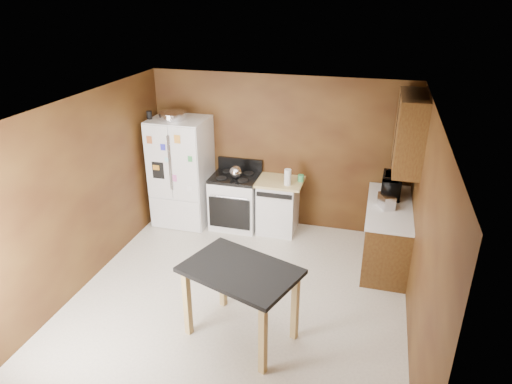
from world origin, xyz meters
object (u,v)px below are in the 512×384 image
at_px(microwave, 392,186).
at_px(paper_towel, 288,177).
at_px(gas_range, 236,200).
at_px(toaster, 387,201).
at_px(pen_cup, 149,115).
at_px(island, 240,280).
at_px(roasting_pan, 173,116).
at_px(dishwasher, 278,205).
at_px(green_canister, 301,178).
at_px(kettle, 236,172).
at_px(refrigerator, 182,172).

bearing_deg(microwave, paper_towel, 92.54).
bearing_deg(gas_range, toaster, -13.07).
height_order(pen_cup, island, pen_cup).
xyz_separation_m(roasting_pan, microwave, (3.43, -0.02, -0.81)).
xyz_separation_m(gas_range, dishwasher, (0.72, 0.02, -0.01)).
bearing_deg(paper_towel, roasting_pan, 179.45).
bearing_deg(microwave, island, 149.87).
distance_m(pen_cup, green_canister, 2.59).
relative_size(green_canister, gas_range, 0.10).
relative_size(green_canister, toaster, 0.40).
relative_size(roasting_pan, dishwasher, 0.49).
bearing_deg(roasting_pan, island, -53.00).
relative_size(dishwasher, island, 0.62).
bearing_deg(pen_cup, roasting_pan, 15.05).
xyz_separation_m(roasting_pan, kettle, (1.02, 0.01, -0.85)).
xyz_separation_m(pen_cup, island, (2.21, -2.37, -1.09)).
relative_size(toaster, gas_range, 0.24).
bearing_deg(roasting_pan, gas_range, 5.22).
bearing_deg(kettle, dishwasher, 9.03).
bearing_deg(roasting_pan, pen_cup, -164.95).
relative_size(kettle, microwave, 0.40).
height_order(roasting_pan, island, roasting_pan).
relative_size(paper_towel, green_canister, 2.41).
bearing_deg(green_canister, island, -94.14).
bearing_deg(island, kettle, 108.66).
height_order(roasting_pan, pen_cup, pen_cup).
relative_size(kettle, gas_range, 0.18).
bearing_deg(refrigerator, microwave, -0.82).
bearing_deg(pen_cup, green_canister, 6.45).
xyz_separation_m(refrigerator, gas_range, (0.91, 0.06, -0.44)).
distance_m(toaster, refrigerator, 3.33).
bearing_deg(dishwasher, toaster, -19.16).
relative_size(gas_range, island, 0.77).
height_order(green_canister, refrigerator, refrigerator).
distance_m(paper_towel, refrigerator, 1.81).
bearing_deg(pen_cup, island, -46.99).
bearing_deg(green_canister, microwave, -8.05).
bearing_deg(green_canister, gas_range, -175.35).
bearing_deg(island, pen_cup, 133.01).
bearing_deg(paper_towel, microwave, -0.02).
bearing_deg(island, microwave, 57.31).
relative_size(pen_cup, green_canister, 1.19).
distance_m(pen_cup, refrigerator, 1.06).
relative_size(refrigerator, dishwasher, 2.02).
bearing_deg(toaster, microwave, 57.93).
bearing_deg(green_canister, roasting_pan, -175.08).
bearing_deg(microwave, gas_range, 90.01).
distance_m(paper_towel, island, 2.46).
height_order(pen_cup, refrigerator, pen_cup).
bearing_deg(island, gas_range, 108.86).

